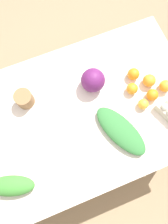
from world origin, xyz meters
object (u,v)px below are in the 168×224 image
at_px(cabbage_purple, 93,80).
at_px(orange_1, 152,95).
at_px(paper_bag, 24,99).
at_px(orange_5, 143,104).
at_px(greens_bunch_kale, 11,186).
at_px(greens_bunch_scallion, 121,131).
at_px(orange_0, 132,89).
at_px(orange_3, 149,80).
at_px(orange_2, 165,86).
at_px(orange_4, 133,74).

height_order(cabbage_purple, orange_1, cabbage_purple).
distance_m(paper_bag, orange_5, 0.75).
xyz_separation_m(cabbage_purple, greens_bunch_kale, (-0.67, -0.41, -0.03)).
distance_m(greens_bunch_kale, greens_bunch_scallion, 0.72).
xyz_separation_m(paper_bag, orange_5, (0.69, -0.31, -0.02)).
height_order(cabbage_purple, orange_5, cabbage_purple).
xyz_separation_m(orange_0, orange_3, (0.13, 0.01, 0.00)).
bearing_deg(paper_bag, orange_3, -12.72).
relative_size(orange_1, orange_2, 0.97).
bearing_deg(cabbage_purple, greens_bunch_scallion, -83.72).
height_order(cabbage_purple, greens_bunch_kale, cabbage_purple).
xyz_separation_m(cabbage_purple, paper_bag, (-0.44, 0.05, -0.03)).
xyz_separation_m(greens_bunch_kale, orange_0, (0.89, 0.28, -0.01)).
relative_size(orange_0, orange_3, 0.89).
relative_size(orange_2, orange_4, 0.99).
bearing_deg(greens_bunch_scallion, orange_0, 50.89).
relative_size(orange_1, orange_5, 1.13).
relative_size(paper_bag, greens_bunch_kale, 0.42).
bearing_deg(orange_4, orange_0, -119.61).
distance_m(orange_4, orange_5, 0.21).
bearing_deg(paper_bag, greens_bunch_kale, -116.14).
relative_size(paper_bag, orange_1, 1.48).
bearing_deg(orange_3, orange_0, -176.19).
bearing_deg(orange_0, paper_bag, 164.30).
bearing_deg(paper_bag, orange_2, -16.06).
relative_size(greens_bunch_scallion, orange_2, 4.95).
distance_m(paper_bag, orange_0, 0.69).
xyz_separation_m(greens_bunch_scallion, orange_5, (0.20, 0.10, 0.00)).
xyz_separation_m(orange_0, orange_5, (0.02, -0.12, -0.00)).
distance_m(orange_2, orange_4, 0.22).
bearing_deg(greens_bunch_scallion, orange_5, 26.93).
bearing_deg(orange_1, cabbage_purple, 145.65).
bearing_deg(orange_3, paper_bag, 167.28).
bearing_deg(orange_1, orange_5, -157.64).
xyz_separation_m(greens_bunch_scallion, orange_1, (0.28, 0.14, 0.01)).
bearing_deg(orange_4, orange_1, -74.09).
distance_m(greens_bunch_kale, orange_0, 0.94).
relative_size(orange_1, orange_4, 0.96).
distance_m(orange_2, orange_5, 0.19).
relative_size(cabbage_purple, greens_bunch_kale, 0.57).
bearing_deg(orange_2, orange_5, -163.11).
height_order(paper_bag, orange_2, paper_bag).
bearing_deg(orange_1, paper_bag, 160.29).
distance_m(greens_bunch_scallion, orange_3, 0.38).
distance_m(greens_bunch_scallion, orange_4, 0.39).
xyz_separation_m(greens_bunch_kale, orange_5, (0.92, 0.16, -0.01)).
height_order(paper_bag, orange_0, paper_bag).
relative_size(cabbage_purple, orange_3, 1.87).
bearing_deg(greens_bunch_scallion, greens_bunch_kale, -175.32).
height_order(greens_bunch_scallion, orange_1, orange_1).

